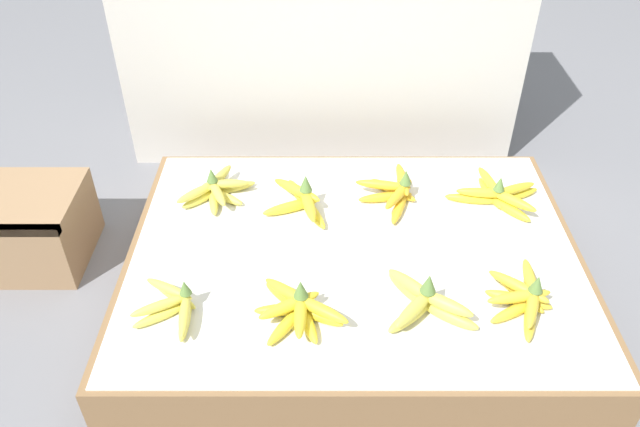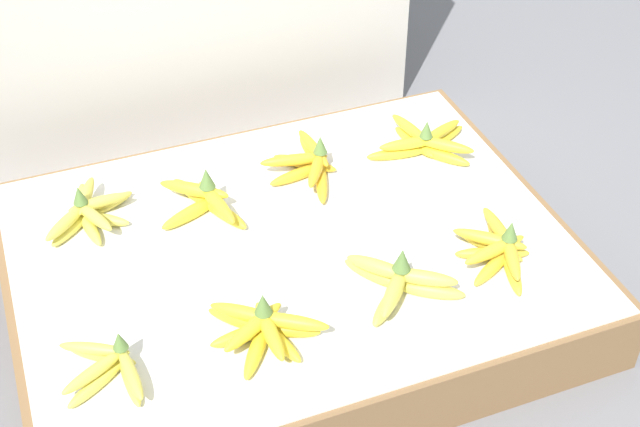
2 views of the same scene
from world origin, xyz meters
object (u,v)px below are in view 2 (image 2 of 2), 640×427
Objects in this scene: banana_bunch_front_midright at (398,282)px; banana_bunch_front_right at (499,249)px; banana_bunch_front_left at (109,367)px; banana_bunch_middle_right at (425,142)px; banana_bunch_middle_midright at (309,163)px; banana_bunch_front_midleft at (263,328)px; banana_bunch_middle_midleft at (204,200)px; banana_bunch_middle_left at (88,212)px.

banana_bunch_front_midright reaches higher than banana_bunch_front_right.
banana_bunch_middle_right is at bearing 26.84° from banana_bunch_front_left.
banana_bunch_front_midright is (0.57, 0.00, 0.01)m from banana_bunch_front_left.
banana_bunch_front_right is at bearing 1.74° from banana_bunch_front_left.
banana_bunch_middle_midright is (0.55, 0.44, 0.00)m from banana_bunch_front_left.
banana_bunch_front_right is (0.52, 0.04, -0.00)m from banana_bunch_front_midleft.
banana_bunch_front_midright reaches higher than banana_bunch_middle_right.
banana_bunch_front_right is at bearing -58.43° from banana_bunch_middle_midright.
banana_bunch_middle_right is at bearing 3.08° from banana_bunch_middle_midleft.
banana_bunch_front_right is at bearing -94.00° from banana_bunch_middle_right.
banana_bunch_front_left is 0.28m from banana_bunch_front_midleft.
banana_bunch_front_right and banana_bunch_middle_midright have the same top height.
banana_bunch_middle_left reaches higher than banana_bunch_front_left.
banana_bunch_front_right is (0.24, 0.02, -0.01)m from banana_bunch_front_midright.
banana_bunch_middle_midleft is 0.27m from banana_bunch_middle_midright.
banana_bunch_front_left is 0.73× the size of banana_bunch_middle_midright.
banana_bunch_front_midleft is 0.52m from banana_bunch_middle_midright.
banana_bunch_front_right is at bearing 4.02° from banana_bunch_front_midleft.
banana_bunch_middle_midright reaches higher than banana_bunch_middle_left.
banana_bunch_front_right is at bearing -28.99° from banana_bunch_middle_left.
banana_bunch_middle_midright is (0.26, 0.05, -0.00)m from banana_bunch_middle_midleft.
banana_bunch_front_left is 0.82× the size of banana_bunch_middle_midleft.
banana_bunch_front_right is at bearing 5.00° from banana_bunch_front_midright.
banana_bunch_front_midright reaches higher than banana_bunch_front_left.
banana_bunch_front_right is 0.40m from banana_bunch_middle_right.
banana_bunch_middle_midright is (-0.02, 0.44, -0.01)m from banana_bunch_front_midright.
banana_bunch_front_midright is at bearing -122.31° from banana_bunch_middle_right.
banana_bunch_middle_right is at bearing 86.00° from banana_bunch_front_right.
banana_bunch_front_right reaches higher than banana_bunch_middle_right.
banana_bunch_front_left is at bearing -179.62° from banana_bunch_front_midright.
banana_bunch_middle_midright is at bearing 59.94° from banana_bunch_front_midleft.
banana_bunch_middle_left is 0.82× the size of banana_bunch_middle_right.
banana_bunch_front_midright is 0.69m from banana_bunch_middle_left.
banana_bunch_front_left is at bearing -141.05° from banana_bunch_middle_midright.
banana_bunch_front_midleft is 0.52m from banana_bunch_front_right.
banana_bunch_front_midleft reaches higher than banana_bunch_middle_left.
banana_bunch_middle_midright is 0.96× the size of banana_bunch_middle_right.
banana_bunch_front_left is 0.45m from banana_bunch_middle_left.
banana_bunch_front_midleft is 0.79× the size of banana_bunch_middle_right.
banana_bunch_middle_left is 0.51m from banana_bunch_middle_midright.
banana_bunch_front_right is 0.49m from banana_bunch_middle_midright.
banana_bunch_middle_midright is (0.26, 0.45, -0.00)m from banana_bunch_front_midleft.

